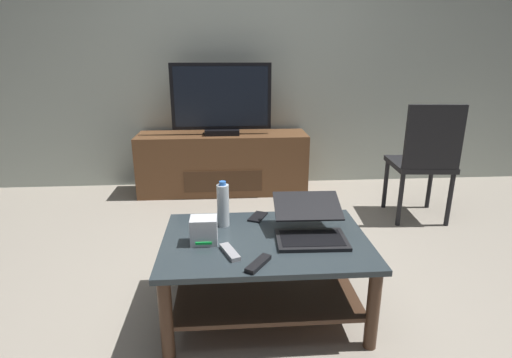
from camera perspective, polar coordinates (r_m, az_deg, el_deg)
ground_plane at (r=2.33m, az=0.49°, el=-16.44°), size 7.68×7.68×0.00m
back_wall at (r=4.03m, az=-1.98°, el=19.06°), size 6.40×0.12×2.80m
coffee_table at (r=2.06m, az=1.32°, el=-11.74°), size 1.01×0.69×0.42m
media_cabinet at (r=3.85m, az=-4.73°, el=2.27°), size 1.58×0.43×0.57m
television at (r=3.71m, az=-4.97°, el=11.04°), size 0.91×0.20×0.64m
dining_chair at (r=3.36m, az=22.91°, el=2.84°), size 0.47×0.47×0.94m
laptop at (r=2.02m, az=7.66°, el=-6.58°), size 0.35×0.39×0.17m
router_box at (r=1.95m, az=-7.43°, el=-7.28°), size 0.13×0.11×0.13m
water_bottle_near at (r=2.11m, az=-4.71°, el=-3.69°), size 0.06×0.06×0.25m
cell_phone at (r=2.24m, az=0.29°, el=-5.40°), size 0.12×0.16×0.01m
tv_remote at (r=1.76m, az=0.33°, el=-11.96°), size 0.13×0.16×0.02m
soundbar_remote at (r=1.86m, az=-3.74°, el=-10.34°), size 0.10×0.17×0.02m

